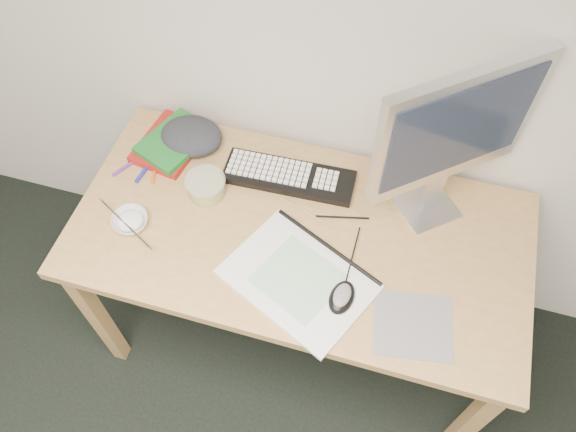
# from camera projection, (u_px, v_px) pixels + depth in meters

# --- Properties ---
(desk) EXTENTS (1.40, 0.70, 0.75)m
(desk) POSITION_uv_depth(u_px,v_px,m) (299.00, 246.00, 1.78)
(desk) COLOR tan
(desk) RESTS_ON ground
(mousepad) EXTENTS (0.24, 0.23, 0.00)m
(mousepad) POSITION_uv_depth(u_px,v_px,m) (413.00, 325.00, 1.54)
(mousepad) COLOR gray
(mousepad) RESTS_ON desk
(sketchpad) EXTENTS (0.49, 0.43, 0.01)m
(sketchpad) POSITION_uv_depth(u_px,v_px,m) (298.00, 279.00, 1.62)
(sketchpad) COLOR white
(sketchpad) RESTS_ON desk
(keyboard) EXTENTS (0.43, 0.15, 0.02)m
(keyboard) POSITION_uv_depth(u_px,v_px,m) (289.00, 177.00, 1.82)
(keyboard) COLOR black
(keyboard) RESTS_ON desk
(monitor) EXTENTS (0.39, 0.34, 0.56)m
(monitor) POSITION_uv_depth(u_px,v_px,m) (455.00, 133.00, 1.47)
(monitor) COLOR silver
(monitor) RESTS_ON desk
(mouse) EXTENTS (0.08, 0.12, 0.04)m
(mouse) POSITION_uv_depth(u_px,v_px,m) (342.00, 296.00, 1.56)
(mouse) COLOR black
(mouse) RESTS_ON sketchpad
(rice_bowl) EXTENTS (0.12, 0.12, 0.03)m
(rice_bowl) POSITION_uv_depth(u_px,v_px,m) (130.00, 221.00, 1.72)
(rice_bowl) COLOR silver
(rice_bowl) RESTS_ON desk
(chopsticks) EXTENTS (0.23, 0.14, 0.02)m
(chopsticks) POSITION_uv_depth(u_px,v_px,m) (125.00, 224.00, 1.69)
(chopsticks) COLOR silver
(chopsticks) RESTS_ON rice_bowl
(fruit_tub) EXTENTS (0.13, 0.13, 0.06)m
(fruit_tub) POSITION_uv_depth(u_px,v_px,m) (206.00, 186.00, 1.77)
(fruit_tub) COLOR gold
(fruit_tub) RESTS_ON desk
(book_red) EXTENTS (0.22, 0.27, 0.02)m
(book_red) POSITION_uv_depth(u_px,v_px,m) (171.00, 143.00, 1.90)
(book_red) COLOR maroon
(book_red) RESTS_ON desk
(book_green) EXTENTS (0.24, 0.28, 0.02)m
(book_green) POSITION_uv_depth(u_px,v_px,m) (175.00, 141.00, 1.87)
(book_green) COLOR #1A6924
(book_green) RESTS_ON book_red
(cloth_lump) EXTENTS (0.19, 0.17, 0.07)m
(cloth_lump) POSITION_uv_depth(u_px,v_px,m) (191.00, 136.00, 1.88)
(cloth_lump) COLOR #25282D
(cloth_lump) RESTS_ON desk
(pencil_pink) EXTENTS (0.19, 0.08, 0.01)m
(pencil_pink) POSITION_uv_depth(u_px,v_px,m) (304.00, 230.00, 1.71)
(pencil_pink) COLOR pink
(pencil_pink) RESTS_ON desk
(pencil_tan) EXTENTS (0.17, 0.06, 0.01)m
(pencil_tan) POSITION_uv_depth(u_px,v_px,m) (303.00, 211.00, 1.75)
(pencil_tan) COLOR tan
(pencil_tan) RESTS_ON desk
(pencil_black) EXTENTS (0.16, 0.04, 0.01)m
(pencil_black) POSITION_uv_depth(u_px,v_px,m) (342.00, 217.00, 1.74)
(pencil_black) COLOR black
(pencil_black) RESTS_ON desk
(marker_blue) EXTENTS (0.03, 0.14, 0.01)m
(marker_blue) POSITION_uv_depth(u_px,v_px,m) (147.00, 167.00, 1.85)
(marker_blue) COLOR #1E25A6
(marker_blue) RESTS_ON desk
(marker_orange) EXTENTS (0.04, 0.11, 0.01)m
(marker_orange) POSITION_uv_depth(u_px,v_px,m) (155.00, 169.00, 1.84)
(marker_orange) COLOR orange
(marker_orange) RESTS_ON desk
(marker_purple) EXTENTS (0.07, 0.11, 0.01)m
(marker_purple) POSITION_uv_depth(u_px,v_px,m) (128.00, 165.00, 1.85)
(marker_purple) COLOR #602589
(marker_purple) RESTS_ON desk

